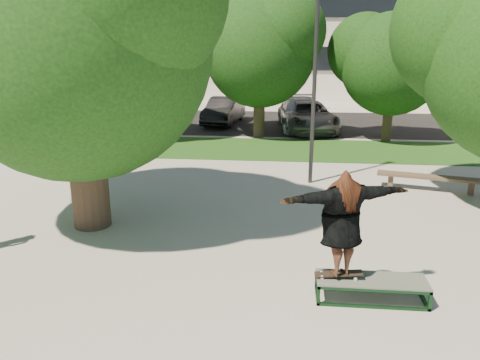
# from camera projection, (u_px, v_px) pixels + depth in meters

# --- Properties ---
(ground) EXTENTS (120.00, 120.00, 0.00)m
(ground) POSITION_uv_depth(u_px,v_px,m) (271.00, 251.00, 9.58)
(ground) COLOR gray
(ground) RESTS_ON ground
(grass_strip) EXTENTS (30.00, 4.00, 0.02)m
(grass_strip) POSITION_uv_depth(u_px,v_px,m) (305.00, 150.00, 18.55)
(grass_strip) COLOR #1F4914
(grass_strip) RESTS_ON ground
(asphalt_strip) EXTENTS (40.00, 8.00, 0.01)m
(asphalt_strip) POSITION_uv_depth(u_px,v_px,m) (282.00, 122.00, 24.84)
(asphalt_strip) COLOR black
(asphalt_strip) RESTS_ON ground
(tree_left) EXTENTS (6.96, 5.95, 7.12)m
(tree_left) POSITION_uv_depth(u_px,v_px,m) (72.00, 27.00, 9.78)
(tree_left) COLOR #38281E
(tree_left) RESTS_ON ground
(bg_tree_left) EXTENTS (5.28, 4.51, 5.77)m
(bg_tree_left) POSITION_uv_depth(u_px,v_px,m) (127.00, 51.00, 19.72)
(bg_tree_left) COLOR #38281E
(bg_tree_left) RESTS_ON ground
(bg_tree_mid) EXTENTS (5.76, 4.92, 6.24)m
(bg_tree_mid) POSITION_uv_depth(u_px,v_px,m) (258.00, 44.00, 20.07)
(bg_tree_mid) COLOR #38281E
(bg_tree_mid) RESTS_ON ground
(bg_tree_right) EXTENTS (5.04, 4.31, 5.43)m
(bg_tree_right) POSITION_uv_depth(u_px,v_px,m) (391.00, 58.00, 19.20)
(bg_tree_right) COLOR #38281E
(bg_tree_right) RESTS_ON ground
(lamppost) EXTENTS (0.25, 0.15, 6.11)m
(lamppost) POSITION_uv_depth(u_px,v_px,m) (315.00, 77.00, 13.36)
(lamppost) COLOR #2D2D30
(lamppost) RESTS_ON ground
(grind_box) EXTENTS (1.80, 0.60, 0.38)m
(grind_box) POSITION_uv_depth(u_px,v_px,m) (371.00, 289.00, 7.74)
(grind_box) COLOR black
(grind_box) RESTS_ON ground
(skater_rig) EXTENTS (2.24, 1.34, 1.85)m
(skater_rig) POSITION_uv_depth(u_px,v_px,m) (342.00, 223.00, 7.47)
(skater_rig) COLOR white
(skater_rig) RESTS_ON grind_box
(bench) EXTENTS (2.94, 1.10, 0.45)m
(bench) POSITION_uv_depth(u_px,v_px,m) (431.00, 178.00, 13.35)
(bench) COLOR brown
(bench) RESTS_ON ground
(car_silver_a) EXTENTS (2.41, 4.38, 1.41)m
(car_silver_a) POSITION_uv_depth(u_px,v_px,m) (106.00, 112.00, 23.68)
(car_silver_a) COLOR #B1B1B6
(car_silver_a) RESTS_ON asphalt_strip
(car_dark) EXTENTS (1.92, 4.27, 1.36)m
(car_dark) POSITION_uv_depth(u_px,v_px,m) (224.00, 111.00, 24.32)
(car_dark) COLOR black
(car_dark) RESTS_ON asphalt_strip
(car_grey) EXTENTS (3.01, 5.30, 1.39)m
(car_grey) POSITION_uv_depth(u_px,v_px,m) (308.00, 116.00, 22.30)
(car_grey) COLOR slate
(car_grey) RESTS_ON asphalt_strip
(car_silver_b) EXTENTS (2.50, 5.27, 1.48)m
(car_silver_b) POSITION_uv_depth(u_px,v_px,m) (301.00, 113.00, 23.01)
(car_silver_b) COLOR #A3A3A7
(car_silver_b) RESTS_ON asphalt_strip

